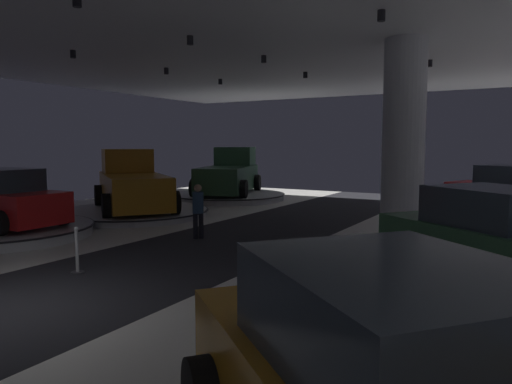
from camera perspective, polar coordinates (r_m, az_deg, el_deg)
ground at (r=9.11m, az=-27.88°, el=-12.58°), size 24.00×44.00×0.06m
column_right at (r=13.45m, az=17.14°, el=5.50°), size 1.11×1.11×5.50m
display_platform_mid_right at (r=9.32m, az=26.74°, el=-10.92°), size 5.29×5.29×0.29m
display_car_mid_right at (r=9.13m, az=26.84°, el=-5.49°), size 4.43×3.98×1.71m
display_platform_deep_left at (r=23.95m, az=-3.35°, el=-0.49°), size 5.68×5.68×0.30m
pickup_truck_deep_left at (r=24.18m, az=-3.19°, el=2.11°), size 4.05×5.70×2.30m
display_platform_far_left at (r=19.02m, az=-14.28°, el=-2.34°), size 5.68×5.68×0.25m
pickup_truck_far_left at (r=19.22m, az=-14.49°, el=0.86°), size 5.48×4.89×2.30m
display_platform_mid_left at (r=16.14m, az=-28.01°, el=-4.10°), size 5.26×5.26×0.32m
display_car_mid_left at (r=16.00m, az=-28.10°, el=-0.91°), size 4.27×2.29×1.71m
visitor_walking_near at (r=13.96m, az=-6.92°, el=-1.88°), size 0.32×0.32×1.59m
stanchion_a at (r=10.90m, az=-20.53°, el=-7.18°), size 0.28×0.28×1.01m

